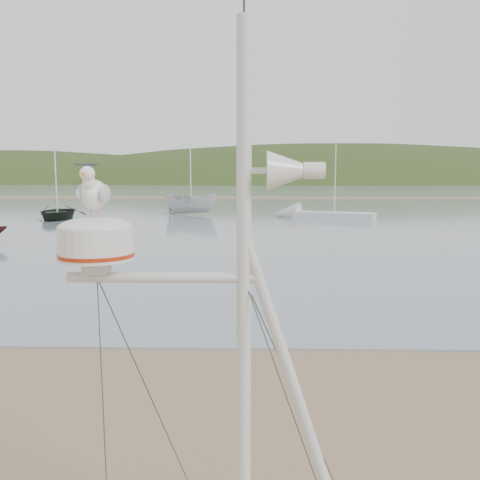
{
  "coord_description": "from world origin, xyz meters",
  "views": [
    {
      "loc": [
        2.74,
        -5.37,
        3.32
      ],
      "look_at": [
        2.59,
        1.0,
        2.51
      ],
      "focal_mm": 38.0,
      "sensor_mm": 36.0,
      "label": 1
    }
  ],
  "objects_px": {
    "mast_rig": "(235,438)",
    "boat_white": "(191,186)",
    "boat_dark": "(56,185)",
    "sailboat_white_near": "(306,214)"
  },
  "relations": [
    {
      "from": "mast_rig",
      "to": "boat_white",
      "type": "xyz_separation_m",
      "value": [
        -5.02,
        39.09,
        1.19
      ]
    },
    {
      "from": "boat_dark",
      "to": "boat_white",
      "type": "distance_m",
      "value": 10.71
    },
    {
      "from": "boat_dark",
      "to": "sailboat_white_near",
      "type": "relative_size",
      "value": 0.63
    },
    {
      "from": "boat_white",
      "to": "sailboat_white_near",
      "type": "relative_size",
      "value": 0.6
    },
    {
      "from": "mast_rig",
      "to": "boat_dark",
      "type": "relative_size",
      "value": 1.06
    },
    {
      "from": "boat_dark",
      "to": "sailboat_white_near",
      "type": "distance_m",
      "value": 19.16
    },
    {
      "from": "mast_rig",
      "to": "boat_white",
      "type": "bearing_deg",
      "value": 97.32
    },
    {
      "from": "boat_dark",
      "to": "boat_white",
      "type": "relative_size",
      "value": 1.04
    },
    {
      "from": "boat_white",
      "to": "sailboat_white_near",
      "type": "bearing_deg",
      "value": -88.98
    },
    {
      "from": "boat_white",
      "to": "sailboat_white_near",
      "type": "distance_m",
      "value": 10.13
    }
  ]
}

